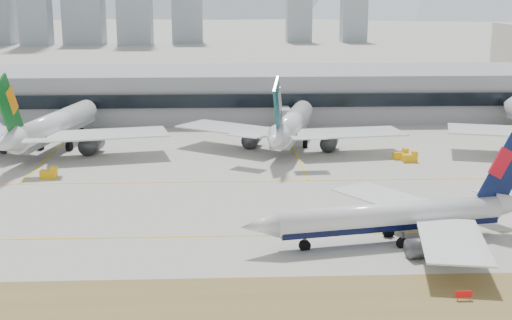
{
  "coord_description": "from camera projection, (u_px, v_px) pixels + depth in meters",
  "views": [
    {
      "loc": [
        2.25,
        -117.32,
        39.32
      ],
      "look_at": [
        8.68,
        18.0,
        7.5
      ],
      "focal_mm": 50.0,
      "sensor_mm": 36.0,
      "label": 1
    }
  ],
  "objects": [
    {
      "name": "gse_b",
      "position": [
        49.0,
        174.0,
        154.76
      ],
      "size": [
        3.55,
        2.0,
        2.6
      ],
      "color": "#F6AF0C",
      "rests_on": "ground"
    },
    {
      "name": "hold_sign_right",
      "position": [
        464.0,
        294.0,
        93.2
      ],
      "size": [
        2.2,
        0.15,
        1.35
      ],
      "color": "red",
      "rests_on": "ground"
    },
    {
      "name": "terminal",
      "position": [
        216.0,
        93.0,
        232.92
      ],
      "size": [
        280.0,
        43.1,
        15.0
      ],
      "color": "gray",
      "rests_on": "ground"
    },
    {
      "name": "gse_c",
      "position": [
        401.0,
        155.0,
        172.81
      ],
      "size": [
        3.55,
        2.0,
        2.6
      ],
      "color": "#F6AF0C",
      "rests_on": "ground"
    },
    {
      "name": "taxiing_airliner",
      "position": [
        401.0,
        217.0,
        114.6
      ],
      "size": [
        51.5,
        44.21,
        17.4
      ],
      "rotation": [
        0.0,
        0.0,
        3.33
      ],
      "color": "white",
      "rests_on": "ground"
    },
    {
      "name": "widebody_cathay",
      "position": [
        291.0,
        126.0,
        184.38
      ],
      "size": [
        58.31,
        58.14,
        21.4
      ],
      "rotation": [
        0.0,
        0.0,
        1.33
      ],
      "color": "white",
      "rests_on": "ground"
    },
    {
      "name": "gse_extra",
      "position": [
        410.0,
        158.0,
        169.89
      ],
      "size": [
        3.55,
        2.0,
        2.6
      ],
      "color": "#F6AF0C",
      "rests_on": "ground"
    },
    {
      "name": "widebody_eva",
      "position": [
        52.0,
        128.0,
        180.32
      ],
      "size": [
        62.84,
        62.22,
        22.73
      ],
      "rotation": [
        0.0,
        0.0,
        1.4
      ],
      "color": "white",
      "rests_on": "ground"
    },
    {
      "name": "ground",
      "position": [
        211.0,
        227.0,
        122.97
      ],
      "size": [
        3000.0,
        3000.0,
        0.0
      ],
      "primitive_type": "plane",
      "color": "#9F9C95",
      "rests_on": "ground"
    }
  ]
}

